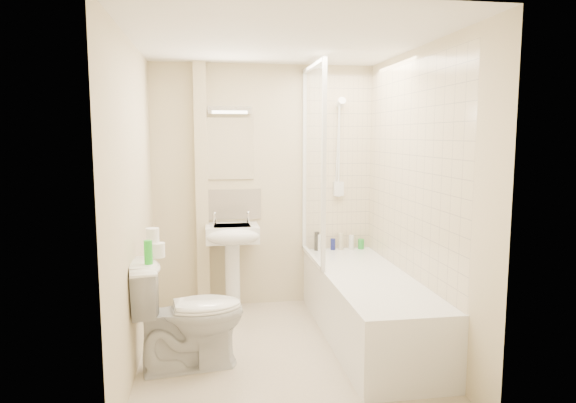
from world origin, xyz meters
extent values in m
plane|color=beige|center=(0.00, 0.00, 0.00)|extent=(2.50, 2.50, 0.00)
cube|color=beige|center=(0.00, 1.25, 1.20)|extent=(2.20, 0.02, 2.40)
cube|color=beige|center=(-1.10, 0.00, 1.20)|extent=(0.02, 2.50, 2.40)
cube|color=beige|center=(1.10, 0.00, 1.20)|extent=(0.02, 2.50, 2.40)
cube|color=white|center=(0.00, 0.00, 2.40)|extent=(2.20, 2.50, 0.02)
cube|color=beige|center=(0.75, 1.24, 1.42)|extent=(0.70, 0.01, 1.75)
cube|color=beige|center=(1.09, 0.20, 1.42)|extent=(0.01, 2.10, 1.75)
cube|color=beige|center=(-0.62, 1.19, 1.20)|extent=(0.12, 0.12, 2.40)
cube|color=beige|center=(-0.34, 1.24, 1.03)|extent=(0.60, 0.02, 0.30)
cube|color=white|center=(-0.34, 1.24, 1.58)|extent=(0.46, 0.01, 0.60)
cube|color=silver|center=(-0.34, 1.22, 1.95)|extent=(0.42, 0.07, 0.07)
cube|color=white|center=(0.75, 0.20, 0.28)|extent=(0.70, 2.10, 0.55)
cube|color=white|center=(0.75, 0.20, 0.49)|extent=(0.56, 1.96, 0.05)
cube|color=white|center=(0.40, 0.80, 1.45)|extent=(0.01, 0.90, 1.80)
cube|color=white|center=(0.40, 1.23, 1.45)|extent=(0.04, 0.04, 1.80)
cube|color=white|center=(0.40, 0.35, 1.45)|extent=(0.04, 0.04, 1.80)
cube|color=white|center=(0.40, 0.80, 2.33)|extent=(0.04, 0.90, 0.04)
cube|color=white|center=(0.40, 0.80, 0.57)|extent=(0.04, 0.90, 0.03)
cylinder|color=white|center=(0.75, 1.22, 1.55)|extent=(0.02, 0.02, 0.90)
cylinder|color=white|center=(0.75, 1.22, 1.10)|extent=(0.05, 0.05, 0.02)
cylinder|color=white|center=(0.75, 1.22, 2.00)|extent=(0.05, 0.05, 0.02)
cylinder|color=white|center=(0.75, 1.15, 2.03)|extent=(0.08, 0.11, 0.11)
cube|color=white|center=(0.75, 1.21, 1.17)|extent=(0.10, 0.05, 0.14)
cylinder|color=white|center=(0.73, 1.19, 1.60)|extent=(0.01, 0.13, 0.84)
cylinder|color=white|center=(-0.34, 1.08, 0.34)|extent=(0.15, 0.15, 0.68)
cube|color=white|center=(-0.34, 1.05, 0.77)|extent=(0.50, 0.39, 0.15)
ellipsoid|color=white|center=(-0.34, 0.88, 0.77)|extent=(0.50, 0.21, 0.15)
cube|color=silver|center=(-0.34, 1.05, 0.83)|extent=(0.35, 0.25, 0.04)
cylinder|color=white|center=(-0.50, 1.16, 0.90)|extent=(0.03, 0.03, 0.10)
cylinder|color=white|center=(-0.18, 1.16, 0.90)|extent=(0.03, 0.03, 0.10)
sphere|color=white|center=(-0.50, 1.16, 0.95)|extent=(0.04, 0.04, 0.04)
sphere|color=white|center=(-0.18, 1.16, 0.95)|extent=(0.04, 0.04, 0.04)
cylinder|color=black|center=(0.52, 1.16, 0.65)|extent=(0.05, 0.05, 0.19)
cylinder|color=white|center=(0.54, 1.16, 0.63)|extent=(0.06, 0.06, 0.16)
cylinder|color=navy|center=(0.69, 1.16, 0.61)|extent=(0.05, 0.05, 0.12)
cylinder|color=beige|center=(0.77, 1.16, 0.63)|extent=(0.05, 0.05, 0.17)
cylinder|color=silver|center=(0.88, 1.16, 0.62)|extent=(0.05, 0.05, 0.15)
cylinder|color=green|center=(0.98, 1.16, 0.60)|extent=(0.06, 0.06, 0.10)
imported|color=white|center=(-0.72, -0.13, 0.41)|extent=(0.68, 0.93, 0.82)
cylinder|color=white|center=(-0.93, -0.05, 0.88)|extent=(0.10, 0.10, 0.10)
cylinder|color=white|center=(-0.97, -0.02, 0.98)|extent=(0.10, 0.10, 0.11)
cylinder|color=green|center=(-0.98, -0.25, 0.91)|extent=(0.06, 0.06, 0.17)
camera|label=1|loc=(-0.55, -3.83, 1.71)|focal=32.00mm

